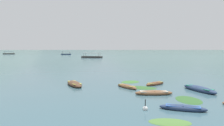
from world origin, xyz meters
The scene contains 17 objects.
ground_plane centered at (0.00, 1500.00, 0.00)m, with size 6000.00×6000.00×0.00m, color #385660.
mountain_1 centered at (-431.54, 2107.45, 164.28)m, with size 1437.94×1437.94×328.57m, color #4C5B56.
mountain_2 centered at (573.95, 1910.75, 184.51)m, with size 1583.48×1583.48×369.01m, color #56665B.
rowboat_0 centered at (-3.52, 18.27, 0.19)m, with size 2.83×4.29×0.61m.
rowboat_1 centered at (4.62, 13.23, 0.16)m, with size 3.57×1.09×0.50m.
rowboat_3 centered at (2.48, 16.60, 0.14)m, with size 2.37×3.09×0.45m.
rowboat_4 centered at (9.69, 14.61, 0.19)m, with size 2.36×4.45×0.62m.
rowboat_5 centered at (6.10, 18.33, 0.14)m, with size 3.01×2.57×0.44m.
rowboat_6 centered at (5.44, 8.39, 0.15)m, with size 3.33×1.90×0.46m.
ferry_0 centered at (-27.85, 147.99, 0.45)m, with size 7.48×2.81×2.54m.
ferry_1 centered at (-5.43, 93.82, 0.45)m, with size 10.60×6.26×2.54m.
ferry_2 centered at (-78.55, 166.15, 0.45)m, with size 9.31×5.79×2.54m.
mooring_buoy centered at (2.80, 8.57, 0.09)m, with size 0.38×0.38×0.86m.
weed_patch_0 centered at (3.40, 20.47, 0.00)m, with size 2.06×2.64×0.14m, color #38662D.
weed_patch_1 centered at (3.73, 6.09, 0.00)m, with size 2.48×1.36×0.14m, color #477033.
weed_patch_3 centered at (7.02, 11.07, 0.00)m, with size 2.97×2.03×0.14m, color #2D5628.
weed_patch_5 centered at (4.02, 16.55, 0.00)m, with size 3.52×1.99×0.14m, color #2D5628.
Camera 1 is at (-0.20, -5.17, 4.29)m, focal length 32.08 mm.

